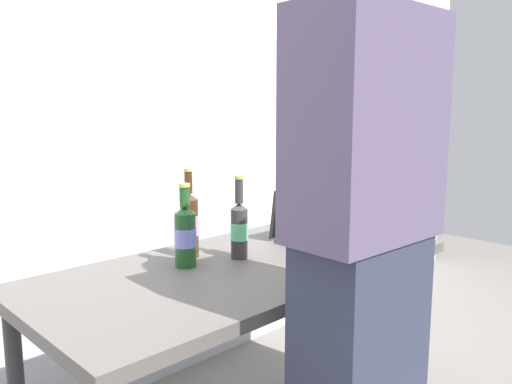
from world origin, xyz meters
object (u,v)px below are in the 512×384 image
Objects in this scene: person_figure at (362,266)px; laptop at (312,229)px; beer_bottle_amber at (185,234)px; beer_bottle_green at (239,228)px; beer_bottle_dark at (189,223)px.

laptop is at bearing 48.38° from person_figure.
beer_bottle_amber is at bearing 172.72° from laptop.
person_figure is at bearing -102.21° from beer_bottle_green.
beer_bottle_amber is 0.88× the size of beer_bottle_dark.
beer_bottle_amber reaches higher than laptop.
laptop is 0.41m from beer_bottle_green.
person_figure reaches higher than beer_bottle_amber.
beer_bottle_dark reaches higher than beer_bottle_amber.
beer_bottle_amber is at bearing -133.72° from beer_bottle_dark.
beer_bottle_green reaches higher than laptop.
person_figure is at bearing -84.23° from beer_bottle_amber.
person_figure reaches higher than beer_bottle_green.
person_figure is at bearing -91.08° from beer_bottle_dark.
person_figure is (-0.13, -0.62, 0.02)m from beer_bottle_green.
beer_bottle_dark is at bearing 130.13° from beer_bottle_green.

